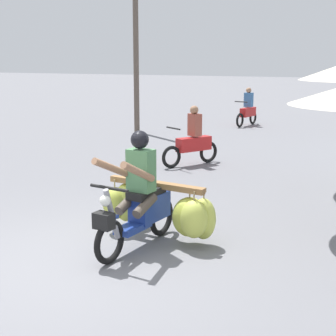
{
  "coord_description": "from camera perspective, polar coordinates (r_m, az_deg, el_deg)",
  "views": [
    {
      "loc": [
        3.53,
        -4.9,
        2.51
      ],
      "look_at": [
        0.53,
        1.83,
        0.9
      ],
      "focal_mm": 54.67,
      "sensor_mm": 36.0,
      "label": 1
    }
  ],
  "objects": [
    {
      "name": "ground_plane",
      "position": [
        6.54,
        -10.99,
        -10.49
      ],
      "size": [
        120.0,
        120.0,
        0.0
      ],
      "primitive_type": "plane",
      "color": "slate"
    },
    {
      "name": "motorbike_main_loaded",
      "position": [
        7.02,
        -1.54,
        -4.24
      ],
      "size": [
        1.79,
        1.87,
        1.58
      ],
      "color": "black",
      "rests_on": "ground"
    },
    {
      "name": "motorbike_distant_ahead_left",
      "position": [
        19.23,
        8.88,
        6.38
      ],
      "size": [
        0.55,
        1.61,
        1.4
      ],
      "color": "black",
      "rests_on": "ground"
    },
    {
      "name": "motorbike_distant_ahead_right",
      "position": [
        12.02,
        2.8,
        3.01
      ],
      "size": [
        0.92,
        1.44,
        1.4
      ],
      "color": "black",
      "rests_on": "ground"
    },
    {
      "name": "utility_pole",
      "position": [
        17.22,
        -3.62,
        15.33
      ],
      "size": [
        0.18,
        0.18,
        6.84
      ],
      "primitive_type": "cylinder",
      "color": "brown",
      "rests_on": "ground"
    }
  ]
}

